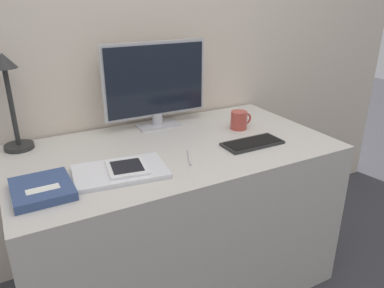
% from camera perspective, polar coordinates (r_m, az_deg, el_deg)
% --- Properties ---
extents(wall_back, '(3.60, 0.05, 2.40)m').
position_cam_1_polar(wall_back, '(1.87, -8.85, 17.77)').
color(wall_back, beige).
rests_on(wall_back, ground_plane).
extents(desk, '(1.37, 0.75, 0.72)m').
position_cam_1_polar(desk, '(1.78, -2.59, -11.11)').
color(desk, beige).
rests_on(desk, ground_plane).
extents(monitor, '(0.52, 0.11, 0.41)m').
position_cam_1_polar(monitor, '(1.81, -5.51, 9.12)').
color(monitor, '#B7B7BC').
rests_on(monitor, desk).
extents(keyboard, '(0.27, 0.12, 0.01)m').
position_cam_1_polar(keyboard, '(1.65, 9.18, 0.14)').
color(keyboard, '#282828').
rests_on(keyboard, desk).
extents(laptop, '(0.36, 0.25, 0.02)m').
position_cam_1_polar(laptop, '(1.40, -10.88, -4.13)').
color(laptop, silver).
rests_on(laptop, desk).
extents(ereader, '(0.16, 0.18, 0.01)m').
position_cam_1_polar(ereader, '(1.39, -9.88, -3.51)').
color(ereader, white).
rests_on(ereader, laptop).
extents(desk_lamp, '(0.12, 0.12, 0.40)m').
position_cam_1_polar(desk_lamp, '(1.68, -26.14, 7.16)').
color(desk_lamp, '#282828').
rests_on(desk_lamp, desk).
extents(notebook, '(0.19, 0.22, 0.03)m').
position_cam_1_polar(notebook, '(1.34, -21.89, -6.37)').
color(notebook, '#334775').
rests_on(notebook, desk).
extents(coffee_mug, '(0.11, 0.08, 0.09)m').
position_cam_1_polar(coffee_mug, '(1.82, 7.22, 3.63)').
color(coffee_mug, '#B7473D').
rests_on(coffee_mug, desk).
extents(pen, '(0.07, 0.13, 0.01)m').
position_cam_1_polar(pen, '(1.50, -0.34, -2.06)').
color(pen, silver).
rests_on(pen, desk).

